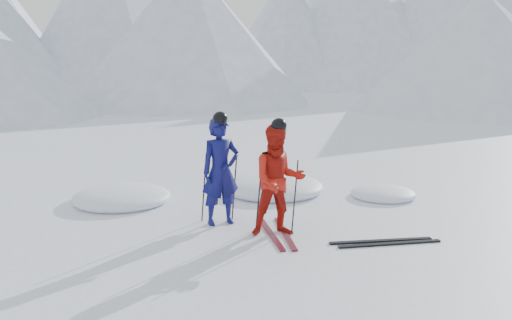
{
  "coord_description": "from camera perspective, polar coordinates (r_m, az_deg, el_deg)",
  "views": [
    {
      "loc": [
        -2.5,
        -9.02,
        2.91
      ],
      "look_at": [
        -1.75,
        0.5,
        1.1
      ],
      "focal_mm": 38.0,
      "sensor_mm": 36.0,
      "label": 1
    }
  ],
  "objects": [
    {
      "name": "pole_blue_right",
      "position": [
        9.83,
        -2.27,
        -2.69
      ],
      "size": [
        0.13,
        0.07,
        1.26
      ],
      "primitive_type": "cylinder",
      "rotation": [
        -0.04,
        0.08,
        0.0
      ],
      "color": "black",
      "rests_on": "ground"
    },
    {
      "name": "skier_red",
      "position": [
        8.9,
        2.38,
        -2.17
      ],
      "size": [
        0.95,
        0.77,
        1.85
      ],
      "primitive_type": "imported",
      "rotation": [
        0.0,
        0.0,
        0.08
      ],
      "color": "#B2180E",
      "rests_on": "ground"
    },
    {
      "name": "pole_blue_left",
      "position": [
        9.72,
        -5.49,
        -2.88
      ],
      "size": [
        0.13,
        0.09,
        1.26
      ],
      "primitive_type": "cylinder",
      "rotation": [
        0.05,
        0.08,
        0.0
      ],
      "color": "black",
      "rests_on": "ground"
    },
    {
      "name": "ground",
      "position": [
        9.8,
        10.58,
        -6.72
      ],
      "size": [
        160.0,
        160.0,
        0.0
      ],
      "primitive_type": "plane",
      "color": "white",
      "rests_on": "ground"
    },
    {
      "name": "ski_loose_a",
      "position": [
        9.01,
        12.99,
        -8.29
      ],
      "size": [
        1.7,
        0.21,
        0.03
      ],
      "primitive_type": "cube",
      "rotation": [
        0.0,
        0.0,
        1.64
      ],
      "color": "black",
      "rests_on": "ground"
    },
    {
      "name": "skier_blue",
      "position": [
        9.51,
        -3.73,
        -1.21
      ],
      "size": [
        0.8,
        0.65,
        1.89
      ],
      "primitive_type": "imported",
      "rotation": [
        0.0,
        0.0,
        0.33
      ],
      "color": "#0D0F53",
      "rests_on": "ground"
    },
    {
      "name": "snow_lumps",
      "position": [
        11.62,
        -2.54,
        -3.79
      ],
      "size": [
        7.15,
        2.71,
        0.49
      ],
      "color": "white",
      "rests_on": "ground"
    },
    {
      "name": "pole_red_right",
      "position": [
        9.16,
        4.12,
        -3.8
      ],
      "size": [
        0.12,
        0.09,
        1.23
      ],
      "primitive_type": "cylinder",
      "rotation": [
        -0.05,
        0.08,
        0.0
      ],
      "color": "black",
      "rests_on": "ground"
    },
    {
      "name": "ski_loose_b",
      "position": [
        8.91,
        13.9,
        -8.56
      ],
      "size": [
        1.7,
        0.27,
        0.03
      ],
      "primitive_type": "cube",
      "rotation": [
        0.0,
        0.0,
        1.68
      ],
      "color": "black",
      "rests_on": "ground"
    },
    {
      "name": "ski_worn_right",
      "position": [
        9.16,
        3.08,
        -7.7
      ],
      "size": [
        0.17,
        1.7,
        0.03
      ],
      "primitive_type": "cube",
      "rotation": [
        0.0,
        0.0,
        0.05
      ],
      "color": "black",
      "rests_on": "ground"
    },
    {
      "name": "pole_red_left",
      "position": [
        9.19,
        0.31,
        -3.73
      ],
      "size": [
        0.12,
        0.1,
        1.23
      ],
      "primitive_type": "cylinder",
      "rotation": [
        0.06,
        0.08,
        0.0
      ],
      "color": "black",
      "rests_on": "ground"
    },
    {
      "name": "ski_worn_left",
      "position": [
        9.13,
        1.58,
        -7.75
      ],
      "size": [
        0.29,
        1.7,
        0.03
      ],
      "primitive_type": "cube",
      "rotation": [
        0.0,
        0.0,
        0.12
      ],
      "color": "black",
      "rests_on": "ground"
    },
    {
      "name": "mountain_range",
      "position": [
        45.25,
        6.22,
        15.48
      ],
      "size": [
        106.15,
        62.94,
        15.53
      ],
      "color": "#B2BCD1",
      "rests_on": "ground"
    }
  ]
}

